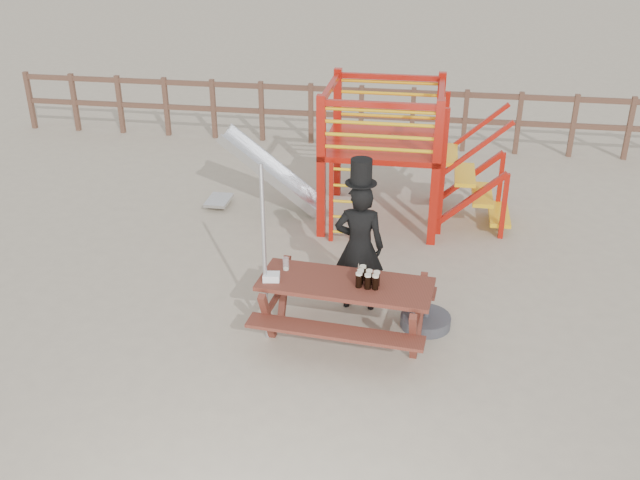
# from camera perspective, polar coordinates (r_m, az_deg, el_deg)

# --- Properties ---
(ground) EXTENTS (60.00, 60.00, 0.00)m
(ground) POSITION_cam_1_polar(r_m,az_deg,el_deg) (8.03, 1.07, -8.56)
(ground) COLOR tan
(ground) RESTS_ON ground
(back_fence) EXTENTS (15.09, 0.09, 1.20)m
(back_fence) POSITION_cam_1_polar(r_m,az_deg,el_deg) (14.09, 5.37, 10.29)
(back_fence) COLOR brown
(back_fence) RESTS_ON ground
(playground_fort) EXTENTS (4.71, 1.84, 2.10)m
(playground_fort) POSITION_cam_1_polar(r_m,az_deg,el_deg) (10.73, 4.63, 7.07)
(playground_fort) COLOR #AD160B
(playground_fort) RESTS_ON ground
(picnic_table) EXTENTS (2.00, 1.47, 0.73)m
(picnic_table) POSITION_cam_1_polar(r_m,az_deg,el_deg) (7.92, 2.02, -5.10)
(picnic_table) COLOR maroon
(picnic_table) RESTS_ON ground
(man_with_hat) EXTENTS (0.60, 0.40, 1.90)m
(man_with_hat) POSITION_cam_1_polar(r_m,az_deg,el_deg) (8.37, 3.17, -0.29)
(man_with_hat) COLOR black
(man_with_hat) RESTS_ON ground
(metal_pole) EXTENTS (0.05, 0.05, 2.09)m
(metal_pole) POSITION_cam_1_polar(r_m,az_deg,el_deg) (7.68, -4.48, -1.25)
(metal_pole) COLOR #B2B2B7
(metal_pole) RESTS_ON ground
(parasol_base) EXTENTS (0.58, 0.58, 0.25)m
(parasol_base) POSITION_cam_1_polar(r_m,az_deg,el_deg) (8.43, 8.43, -6.41)
(parasol_base) COLOR #3D3D42
(parasol_base) RESTS_ON ground
(paper_bag) EXTENTS (0.20, 0.16, 0.08)m
(paper_bag) POSITION_cam_1_polar(r_m,az_deg,el_deg) (7.81, -3.91, -2.97)
(paper_bag) COLOR white
(paper_bag) RESTS_ON picnic_table
(stout_pints) EXTENTS (0.26, 0.25, 0.17)m
(stout_pints) POSITION_cam_1_polar(r_m,az_deg,el_deg) (7.69, 3.80, -3.08)
(stout_pints) COLOR black
(stout_pints) RESTS_ON picnic_table
(empty_glasses) EXTENTS (0.07, 0.07, 0.15)m
(empty_glasses) POSITION_cam_1_polar(r_m,az_deg,el_deg) (8.00, -2.75, -1.96)
(empty_glasses) COLOR silver
(empty_glasses) RESTS_ON picnic_table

